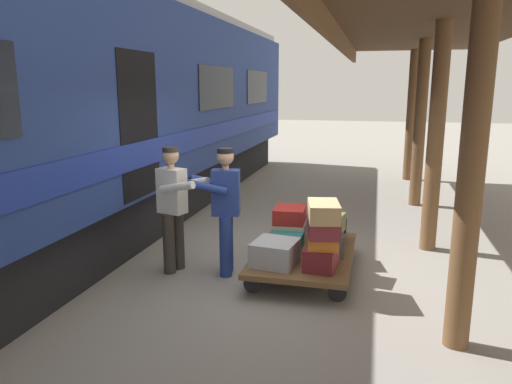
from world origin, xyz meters
name	(u,v)px	position (x,y,z in m)	size (l,w,h in m)	color
ground_plane	(285,272)	(0.00, 0.00, 0.00)	(60.00, 60.00, 0.00)	gray
platform_canopy	(455,16)	(-1.91, 0.00, 3.25)	(3.20, 15.69, 3.56)	brown
train_car	(45,116)	(3.56, 0.00, 2.06)	(3.02, 19.49, 4.00)	navy
luggage_cart	(304,254)	(-0.25, -0.05, 0.25)	(1.28, 2.04, 0.30)	brown
suitcase_cream_canvas	(291,230)	(0.04, -0.62, 0.41)	(0.44, 0.53, 0.24)	beige
suitcase_teal_softside	(284,243)	(0.04, -0.05, 0.39)	(0.44, 0.59, 0.18)	#1E666B
suitcase_slate_roller	(326,243)	(-0.54, -0.05, 0.44)	(0.45, 0.45, 0.30)	#4C515B
suitcase_maroon_trunk	(321,258)	(-0.54, 0.51, 0.43)	(0.36, 0.50, 0.27)	maroon
suitcase_navy_fabric	(330,234)	(-0.54, -0.62, 0.39)	(0.37, 0.61, 0.18)	navy
suitcase_gray_aluminum	(275,253)	(0.04, 0.51, 0.45)	(0.52, 0.54, 0.30)	#9EA0A5
suitcase_red_plastic	(290,215)	(0.05, -0.61, 0.64)	(0.44, 0.53, 0.22)	#AD231E
suitcase_orange_carryall	(323,242)	(-0.56, 0.53, 0.64)	(0.36, 0.37, 0.14)	#CC6B23
suitcase_burgundy_valise	(323,228)	(-0.55, 0.51, 0.81)	(0.37, 0.48, 0.21)	maroon
suitcase_black_hardshell	(333,222)	(-0.58, -0.59, 0.58)	(0.31, 0.45, 0.21)	black
suitcase_tan_vintage	(324,211)	(-0.55, 0.53, 1.02)	(0.36, 0.56, 0.22)	tan
suitcase_olive_duffel	(327,223)	(-0.54, -0.06, 0.71)	(0.39, 0.43, 0.24)	brown
porter_in_overalls	(224,207)	(0.78, 0.24, 0.93)	(0.71, 0.51, 1.70)	navy
porter_by_door	(174,205)	(1.47, 0.31, 0.93)	(0.73, 0.55, 1.70)	#332D28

